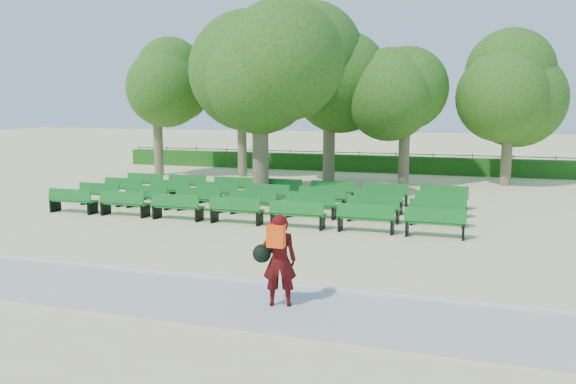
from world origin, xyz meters
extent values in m
plane|color=#D0C88A|center=(0.00, 0.00, 0.00)|extent=(120.00, 120.00, 0.00)
cube|color=#A5A6A1|center=(0.00, -7.40, 0.03)|extent=(30.00, 2.20, 0.06)
cube|color=silver|center=(0.00, -6.25, 0.05)|extent=(30.00, 0.12, 0.10)
cube|color=#1D5516|center=(0.00, 14.00, 0.45)|extent=(26.00, 0.70, 0.90)
cube|color=#11661E|center=(-0.06, 1.55, 0.41)|extent=(1.66, 0.48, 0.06)
cube|color=#11661E|center=(-0.06, 1.36, 0.64)|extent=(1.66, 0.15, 0.39)
cylinder|color=brown|center=(-0.77, 3.31, 1.72)|extent=(0.61, 0.61, 3.45)
ellipsoid|color=#2B5C18|center=(-0.77, 3.31, 4.81)|extent=(4.95, 4.95, 4.45)
imported|color=#41090A|center=(3.48, -7.34, 0.89)|extent=(0.70, 0.56, 1.67)
cube|color=#FF4B0D|center=(3.48, -7.53, 1.37)|extent=(0.31, 0.16, 0.39)
sphere|color=black|center=(3.17, -7.39, 1.01)|extent=(0.33, 0.33, 0.33)
camera|label=1|loc=(6.51, -16.52, 3.62)|focal=35.00mm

